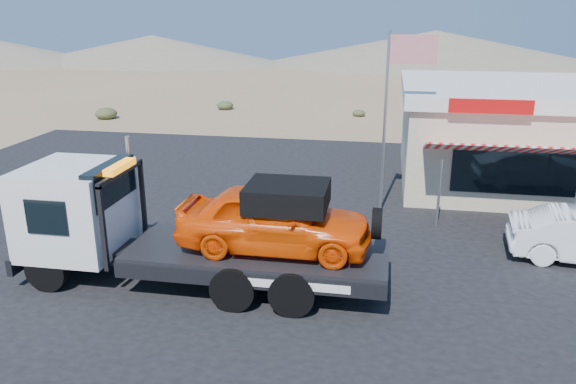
% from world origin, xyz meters
% --- Properties ---
extents(ground, '(120.00, 120.00, 0.00)m').
position_xyz_m(ground, '(0.00, 0.00, 0.00)').
color(ground, '#876C4C').
rests_on(ground, ground).
extents(asphalt_lot, '(32.00, 24.00, 0.02)m').
position_xyz_m(asphalt_lot, '(2.00, 3.00, 0.01)').
color(asphalt_lot, black).
rests_on(asphalt_lot, ground).
extents(tow_truck, '(9.03, 2.68, 3.02)m').
position_xyz_m(tow_truck, '(0.17, -1.68, 1.63)').
color(tow_truck, black).
rests_on(tow_truck, asphalt_lot).
extents(jerky_store, '(10.40, 9.97, 3.90)m').
position_xyz_m(jerky_store, '(10.50, 8.97, 1.99)').
color(jerky_store, '#BCAF8E').
rests_on(jerky_store, asphalt_lot).
extents(flagpole, '(1.55, 0.10, 6.00)m').
position_xyz_m(flagpole, '(4.93, 4.50, 3.76)').
color(flagpole, '#99999E').
rests_on(flagpole, asphalt_lot).
extents(desert_scrub, '(25.55, 31.55, 0.74)m').
position_xyz_m(desert_scrub, '(-12.70, 10.29, 0.30)').
color(desert_scrub, '#3B4223').
rests_on(desert_scrub, ground).
extents(distant_hills, '(126.00, 48.00, 4.20)m').
position_xyz_m(distant_hills, '(-9.77, 55.14, 1.89)').
color(distant_hills, '#726B59').
rests_on(distant_hills, ground).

